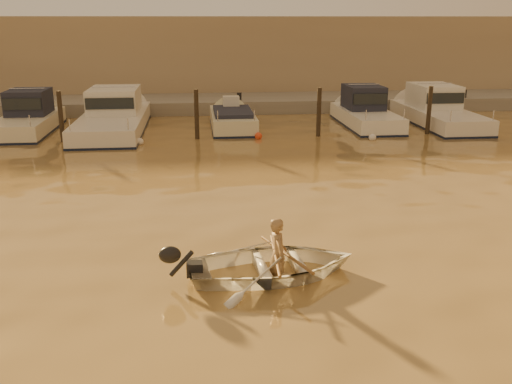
{
  "coord_description": "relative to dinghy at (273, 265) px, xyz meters",
  "views": [
    {
      "loc": [
        -0.24,
        -9.11,
        4.69
      ],
      "look_at": [
        1.13,
        3.72,
        0.75
      ],
      "focal_mm": 40.0,
      "sensor_mm": 36.0,
      "label": 1
    }
  ],
  "objects": [
    {
      "name": "person",
      "position": [
        0.1,
        0.01,
        0.21
      ],
      "size": [
        0.4,
        0.56,
        1.44
      ],
      "primitive_type": "imported",
      "rotation": [
        0.0,
        0.0,
        1.68
      ],
      "color": "#97734B",
      "rests_on": "dinghy"
    },
    {
      "name": "piling_4",
      "position": [
        8.37,
        13.08,
        0.69
      ],
      "size": [
        0.18,
        0.18,
        2.2
      ],
      "primitive_type": "cylinder",
      "color": "#2D2319",
      "rests_on": "ground_plane"
    },
    {
      "name": "piling_2",
      "position": [
        -1.33,
        13.08,
        0.69
      ],
      "size": [
        0.18,
        0.18,
        2.2
      ],
      "primitive_type": "cylinder",
      "color": "#2D2319",
      "rests_on": "ground_plane"
    },
    {
      "name": "moored_boat_2",
      "position": [
        -4.93,
        15.28,
        0.41
      ],
      "size": [
        2.63,
        8.69,
        1.75
      ],
      "primitive_type": null,
      "color": "white",
      "rests_on": "ground_plane"
    },
    {
      "name": "dinghy",
      "position": [
        0.0,
        0.0,
        0.0
      ],
      "size": [
        3.43,
        2.63,
        0.66
      ],
      "primitive_type": "imported",
      "rotation": [
        0.0,
        0.0,
        1.68
      ],
      "color": "silver",
      "rests_on": "ground_plane"
    },
    {
      "name": "waterfront_building",
      "position": [
        -1.13,
        26.28,
        2.19
      ],
      "size": [
        46.0,
        7.0,
        4.8
      ],
      "primitive_type": "cube",
      "color": "#9E8466",
      "rests_on": "quay"
    },
    {
      "name": "fender_d",
      "position": [
        1.15,
        12.88,
        -0.11
      ],
      "size": [
        0.3,
        0.3,
        0.3
      ],
      "primitive_type": "sphere",
      "color": "red",
      "rests_on": "ground_plane"
    },
    {
      "name": "fender_c",
      "position": [
        -3.56,
        12.24,
        -0.11
      ],
      "size": [
        0.3,
        0.3,
        0.3
      ],
      "primitive_type": "sphere",
      "color": "white",
      "rests_on": "ground_plane"
    },
    {
      "name": "moored_boat_3",
      "position": [
        0.26,
        15.28,
        0.01
      ],
      "size": [
        1.86,
        5.44,
        0.95
      ],
      "primitive_type": null,
      "color": "beige",
      "rests_on": "ground_plane"
    },
    {
      "name": "moored_boat_4",
      "position": [
        6.34,
        15.28,
        0.41
      ],
      "size": [
        2.01,
        6.29,
        1.75
      ],
      "primitive_type": null,
      "color": "white",
      "rests_on": "ground_plane"
    },
    {
      "name": "ground_plane",
      "position": [
        -1.13,
        -0.72,
        -0.21
      ],
      "size": [
        160.0,
        160.0,
        0.0
      ],
      "primitive_type": "plane",
      "color": "olive",
      "rests_on": "ground"
    },
    {
      "name": "oar_port",
      "position": [
        0.25,
        0.03,
        0.21
      ],
      "size": [
        0.72,
        2.01,
        0.13
      ],
      "primitive_type": "cylinder",
      "rotation": [
        1.54,
        0.0,
        0.32
      ],
      "color": "brown",
      "rests_on": "dinghy"
    },
    {
      "name": "quay",
      "position": [
        -1.13,
        20.78,
        -0.06
      ],
      "size": [
        52.0,
        4.0,
        1.0
      ],
      "primitive_type": "cube",
      "color": "gray",
      "rests_on": "ground_plane"
    },
    {
      "name": "moored_boat_1",
      "position": [
        -8.54,
        15.28,
        0.41
      ],
      "size": [
        2.05,
        6.17,
        1.75
      ],
      "primitive_type": null,
      "color": "#EDE3C6",
      "rests_on": "ground_plane"
    },
    {
      "name": "piling_3",
      "position": [
        3.67,
        13.08,
        0.69
      ],
      "size": [
        0.18,
        0.18,
        2.2
      ],
      "primitive_type": "cylinder",
      "color": "#2D2319",
      "rests_on": "ground_plane"
    },
    {
      "name": "piling_1",
      "position": [
        -6.63,
        13.08,
        0.69
      ],
      "size": [
        0.18,
        0.18,
        2.2
      ],
      "primitive_type": "cylinder",
      "color": "#2D2319",
      "rests_on": "ground_plane"
    },
    {
      "name": "moored_boat_5",
      "position": [
        9.75,
        15.28,
        0.41
      ],
      "size": [
        2.27,
        7.6,
        1.75
      ],
      "primitive_type": null,
      "color": "silver",
      "rests_on": "ground_plane"
    },
    {
      "name": "oar_starboard",
      "position": [
        0.05,
        0.01,
        0.21
      ],
      "size": [
        0.19,
        2.1,
        0.13
      ],
      "primitive_type": "cylinder",
      "rotation": [
        1.54,
        0.0,
        -0.06
      ],
      "color": "brown",
      "rests_on": "dinghy"
    },
    {
      "name": "outboard_motor",
      "position": [
        -1.49,
        -0.17,
        0.07
      ],
      "size": [
        0.94,
        0.5,
        0.7
      ],
      "primitive_type": null,
      "rotation": [
        0.0,
        0.0,
        0.11
      ],
      "color": "black",
      "rests_on": "dinghy"
    },
    {
      "name": "fender_e",
      "position": [
        5.69,
        12.1,
        -0.11
      ],
      "size": [
        0.3,
        0.3,
        0.3
      ],
      "primitive_type": "sphere",
      "color": "silver",
      "rests_on": "ground_plane"
    },
    {
      "name": "fender_b",
      "position": [
        -8.42,
        13.13,
        -0.11
      ],
      "size": [
        0.3,
        0.3,
        0.3
      ],
      "primitive_type": "sphere",
      "color": "orange",
      "rests_on": "ground_plane"
    }
  ]
}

